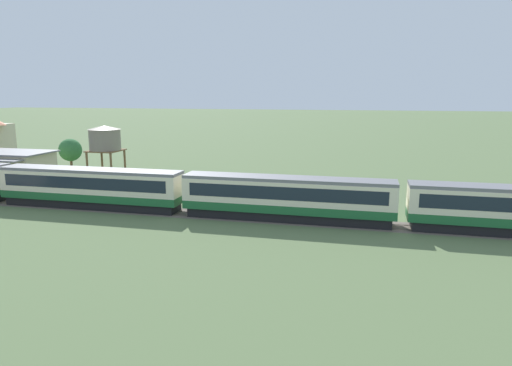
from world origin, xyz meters
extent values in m
plane|color=#566B42|center=(0.00, 0.00, 0.00)|extent=(600.00, 600.00, 0.00)
cylinder|color=black|center=(4.61, -1.46, 0.45)|extent=(0.90, 0.18, 0.90)
cylinder|color=black|center=(4.61, -0.03, 0.45)|extent=(0.90, 0.18, 0.90)
cube|color=#1E6033|center=(-9.84, -0.74, 1.30)|extent=(20.26, 2.96, 0.80)
cube|color=beige|center=(-9.84, -0.74, 2.80)|extent=(20.26, 2.96, 2.20)
cube|color=#192330|center=(-9.84, -0.74, 2.91)|extent=(18.64, 3.00, 1.23)
cube|color=slate|center=(-9.84, -0.74, 4.05)|extent=(20.26, 2.78, 0.30)
cube|color=black|center=(-9.84, -0.74, 0.46)|extent=(19.45, 2.55, 0.88)
cylinder|color=black|center=(-3.15, -1.46, 0.45)|extent=(0.90, 0.18, 0.90)
cylinder|color=black|center=(-3.15, -0.03, 0.45)|extent=(0.90, 0.18, 0.90)
cylinder|color=black|center=(-16.52, -1.46, 0.45)|extent=(0.90, 0.18, 0.90)
cylinder|color=black|center=(-16.52, -0.03, 0.45)|extent=(0.90, 0.18, 0.90)
cube|color=#1E6033|center=(-30.96, -0.74, 1.30)|extent=(20.26, 2.96, 0.80)
cube|color=beige|center=(-30.96, -0.74, 2.80)|extent=(20.26, 2.96, 2.20)
cube|color=#192330|center=(-30.96, -0.74, 2.91)|extent=(18.64, 3.00, 1.23)
cube|color=slate|center=(-30.96, -0.74, 4.05)|extent=(20.26, 2.78, 0.30)
cube|color=black|center=(-30.96, -0.74, 0.46)|extent=(19.45, 2.55, 0.88)
cylinder|color=black|center=(-24.28, -1.46, 0.45)|extent=(0.90, 0.18, 0.90)
cylinder|color=black|center=(-24.28, -0.03, 0.45)|extent=(0.90, 0.18, 0.90)
cylinder|color=black|center=(-37.65, -1.46, 0.45)|extent=(0.90, 0.18, 0.90)
cylinder|color=black|center=(-37.65, -0.03, 0.45)|extent=(0.90, 0.18, 0.90)
cube|color=#665B51|center=(-17.12, -0.74, 0.01)|extent=(154.40, 3.60, 0.01)
cube|color=#4C4238|center=(-17.12, -1.46, 0.02)|extent=(154.40, 0.12, 0.04)
cube|color=#4C4238|center=(-17.12, -0.03, 0.02)|extent=(154.40, 0.12, 0.04)
cube|color=beige|center=(-50.01, 8.71, 2.06)|extent=(11.49, 5.97, 4.12)
cube|color=slate|center=(-50.01, 8.71, 4.22)|extent=(12.41, 6.45, 0.20)
cylinder|color=brown|center=(-33.85, 11.64, 2.31)|extent=(0.28, 0.28, 4.62)
cylinder|color=brown|center=(-37.26, 11.64, 2.31)|extent=(0.28, 0.28, 4.62)
cylinder|color=brown|center=(-33.85, 8.23, 2.31)|extent=(0.28, 0.28, 4.62)
cylinder|color=brown|center=(-37.26, 8.23, 2.31)|extent=(0.28, 0.28, 4.62)
cube|color=brown|center=(-35.56, 9.93, 4.70)|extent=(3.91, 3.91, 0.16)
cylinder|color=slate|center=(-35.56, 9.93, 6.12)|extent=(3.97, 3.97, 2.67)
cone|color=slate|center=(-35.56, 9.93, 7.70)|extent=(4.17, 4.17, 0.50)
cylinder|color=brown|center=(-45.82, 16.91, 1.32)|extent=(0.37, 0.37, 2.64)
sphere|color=#2D6633|center=(-45.82, 16.91, 3.66)|extent=(3.38, 3.38, 3.38)
camera|label=1|loc=(-2.77, -42.73, 12.00)|focal=32.00mm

